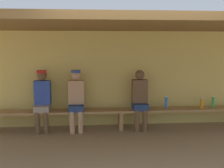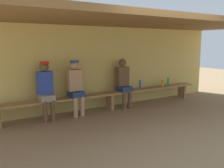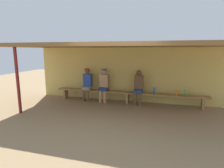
{
  "view_description": "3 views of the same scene",
  "coord_description": "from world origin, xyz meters",
  "px_view_note": "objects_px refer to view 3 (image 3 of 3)",
  "views": [
    {
      "loc": [
        -0.64,
        -4.0,
        1.87
      ],
      "look_at": [
        -0.22,
        1.27,
        1.08
      ],
      "focal_mm": 41.1,
      "sensor_mm": 36.0,
      "label": 1
    },
    {
      "loc": [
        -3.29,
        -3.9,
        1.74
      ],
      "look_at": [
        -0.19,
        1.14,
        0.76
      ],
      "focal_mm": 39.02,
      "sensor_mm": 36.0,
      "label": 2
    },
    {
      "loc": [
        1.28,
        -5.37,
        2.09
      ],
      "look_at": [
        -0.58,
        1.33,
        0.79
      ],
      "focal_mm": 29.07,
      "sensor_mm": 36.0,
      "label": 3
    }
  ],
  "objects_px": {
    "player_shirtless_tan": "(104,84)",
    "water_bottle_clear": "(186,92)",
    "support_post": "(18,81)",
    "water_bottle_orange": "(177,92)",
    "player_rightmost": "(138,86)",
    "player_in_red": "(87,83)",
    "water_bottle_green": "(155,90)",
    "bench": "(127,94)"
  },
  "relations": [
    {
      "from": "water_bottle_green",
      "to": "water_bottle_orange",
      "type": "xyz_separation_m",
      "value": [
        0.81,
        -0.07,
        -0.02
      ]
    },
    {
      "from": "bench",
      "to": "player_rightmost",
      "type": "distance_m",
      "value": 0.55
    },
    {
      "from": "support_post",
      "to": "player_in_red",
      "type": "xyz_separation_m",
      "value": [
        1.56,
        2.1,
        -0.35
      ]
    },
    {
      "from": "water_bottle_green",
      "to": "water_bottle_orange",
      "type": "height_order",
      "value": "water_bottle_green"
    },
    {
      "from": "player_in_red",
      "to": "water_bottle_clear",
      "type": "distance_m",
      "value": 3.88
    },
    {
      "from": "bench",
      "to": "player_in_red",
      "type": "bearing_deg",
      "value": 179.88
    },
    {
      "from": "support_post",
      "to": "bench",
      "type": "relative_size",
      "value": 0.37
    },
    {
      "from": "water_bottle_orange",
      "to": "player_shirtless_tan",
      "type": "bearing_deg",
      "value": 179.31
    },
    {
      "from": "water_bottle_clear",
      "to": "bench",
      "type": "bearing_deg",
      "value": -178.79
    },
    {
      "from": "water_bottle_clear",
      "to": "water_bottle_orange",
      "type": "height_order",
      "value": "water_bottle_clear"
    },
    {
      "from": "player_in_red",
      "to": "water_bottle_orange",
      "type": "xyz_separation_m",
      "value": [
        3.57,
        -0.03,
        -0.18
      ]
    },
    {
      "from": "player_in_red",
      "to": "player_shirtless_tan",
      "type": "distance_m",
      "value": 0.73
    },
    {
      "from": "support_post",
      "to": "player_shirtless_tan",
      "type": "xyz_separation_m",
      "value": [
        2.29,
        2.1,
        -0.35
      ]
    },
    {
      "from": "support_post",
      "to": "player_shirtless_tan",
      "type": "bearing_deg",
      "value": 42.6
    },
    {
      "from": "player_rightmost",
      "to": "water_bottle_clear",
      "type": "xyz_separation_m",
      "value": [
        1.73,
        0.04,
        -0.14
      ]
    },
    {
      "from": "support_post",
      "to": "player_rightmost",
      "type": "height_order",
      "value": "support_post"
    },
    {
      "from": "player_shirtless_tan",
      "to": "water_bottle_green",
      "type": "height_order",
      "value": "player_shirtless_tan"
    },
    {
      "from": "support_post",
      "to": "water_bottle_clear",
      "type": "xyz_separation_m",
      "value": [
        5.43,
        2.15,
        -0.51
      ]
    },
    {
      "from": "water_bottle_green",
      "to": "player_rightmost",
      "type": "bearing_deg",
      "value": -176.95
    },
    {
      "from": "player_rightmost",
      "to": "water_bottle_green",
      "type": "xyz_separation_m",
      "value": [
        0.61,
        0.03,
        -0.14
      ]
    },
    {
      "from": "player_in_red",
      "to": "water_bottle_orange",
      "type": "height_order",
      "value": "player_in_red"
    },
    {
      "from": "bench",
      "to": "player_shirtless_tan",
      "type": "relative_size",
      "value": 4.46
    },
    {
      "from": "player_in_red",
      "to": "water_bottle_green",
      "type": "distance_m",
      "value": 2.77
    },
    {
      "from": "player_rightmost",
      "to": "water_bottle_green",
      "type": "distance_m",
      "value": 0.63
    },
    {
      "from": "player_rightmost",
      "to": "water_bottle_clear",
      "type": "bearing_deg",
      "value": 1.4
    },
    {
      "from": "support_post",
      "to": "water_bottle_clear",
      "type": "height_order",
      "value": "support_post"
    },
    {
      "from": "player_in_red",
      "to": "player_rightmost",
      "type": "xyz_separation_m",
      "value": [
        2.15,
        -0.0,
        -0.02
      ]
    },
    {
      "from": "player_in_red",
      "to": "player_shirtless_tan",
      "type": "relative_size",
      "value": 1.0
    },
    {
      "from": "player_rightmost",
      "to": "water_bottle_orange",
      "type": "relative_size",
      "value": 5.72
    },
    {
      "from": "player_shirtless_tan",
      "to": "water_bottle_orange",
      "type": "height_order",
      "value": "player_shirtless_tan"
    },
    {
      "from": "support_post",
      "to": "player_in_red",
      "type": "height_order",
      "value": "support_post"
    },
    {
      "from": "bench",
      "to": "water_bottle_orange",
      "type": "relative_size",
      "value": 25.72
    },
    {
      "from": "player_in_red",
      "to": "bench",
      "type": "bearing_deg",
      "value": -0.12
    },
    {
      "from": "water_bottle_clear",
      "to": "player_rightmost",
      "type": "bearing_deg",
      "value": -178.6
    },
    {
      "from": "water_bottle_green",
      "to": "water_bottle_clear",
      "type": "height_order",
      "value": "water_bottle_green"
    },
    {
      "from": "player_shirtless_tan",
      "to": "water_bottle_orange",
      "type": "xyz_separation_m",
      "value": [
        2.83,
        -0.03,
        -0.18
      ]
    },
    {
      "from": "support_post",
      "to": "water_bottle_orange",
      "type": "distance_m",
      "value": 5.55
    },
    {
      "from": "player_shirtless_tan",
      "to": "water_bottle_orange",
      "type": "distance_m",
      "value": 2.84
    },
    {
      "from": "water_bottle_green",
      "to": "water_bottle_clear",
      "type": "distance_m",
      "value": 1.11
    },
    {
      "from": "bench",
      "to": "player_shirtless_tan",
      "type": "height_order",
      "value": "player_shirtless_tan"
    },
    {
      "from": "water_bottle_clear",
      "to": "water_bottle_green",
      "type": "bearing_deg",
      "value": -179.5
    },
    {
      "from": "player_shirtless_tan",
      "to": "water_bottle_clear",
      "type": "relative_size",
      "value": 5.07
    }
  ]
}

